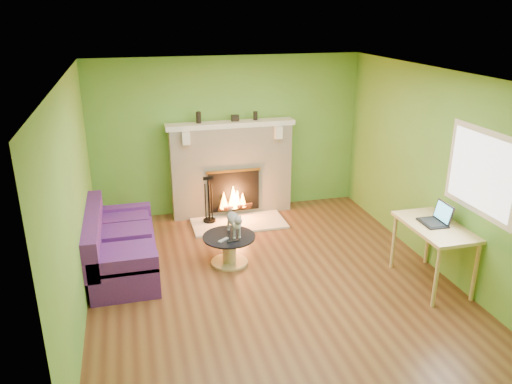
% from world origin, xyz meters
% --- Properties ---
extents(floor, '(5.00, 5.00, 0.00)m').
position_xyz_m(floor, '(0.00, 0.00, 0.00)').
color(floor, '#552D18').
rests_on(floor, ground).
extents(ceiling, '(5.00, 5.00, 0.00)m').
position_xyz_m(ceiling, '(0.00, 0.00, 2.60)').
color(ceiling, white).
rests_on(ceiling, wall_back).
extents(wall_back, '(5.00, 0.00, 5.00)m').
position_xyz_m(wall_back, '(0.00, 2.50, 1.30)').
color(wall_back, '#5A882C').
rests_on(wall_back, floor).
extents(wall_front, '(5.00, 0.00, 5.00)m').
position_xyz_m(wall_front, '(0.00, -2.50, 1.30)').
color(wall_front, '#5A882C').
rests_on(wall_front, floor).
extents(wall_left, '(0.00, 5.00, 5.00)m').
position_xyz_m(wall_left, '(-2.25, 0.00, 1.30)').
color(wall_left, '#5A882C').
rests_on(wall_left, floor).
extents(wall_right, '(0.00, 5.00, 5.00)m').
position_xyz_m(wall_right, '(2.25, 0.00, 1.30)').
color(wall_right, '#5A882C').
rests_on(wall_right, floor).
extents(window_frame, '(0.00, 1.20, 1.20)m').
position_xyz_m(window_frame, '(2.24, -0.90, 1.55)').
color(window_frame, silver).
rests_on(window_frame, wall_right).
extents(window_pane, '(0.00, 1.06, 1.06)m').
position_xyz_m(window_pane, '(2.23, -0.90, 1.55)').
color(window_pane, white).
rests_on(window_pane, wall_right).
extents(fireplace, '(2.10, 0.46, 1.58)m').
position_xyz_m(fireplace, '(0.00, 2.32, 0.77)').
color(fireplace, beige).
rests_on(fireplace, floor).
extents(hearth, '(1.50, 0.75, 0.03)m').
position_xyz_m(hearth, '(0.00, 1.80, 0.01)').
color(hearth, beige).
rests_on(hearth, floor).
extents(mantel, '(2.10, 0.28, 0.08)m').
position_xyz_m(mantel, '(0.00, 2.30, 1.54)').
color(mantel, beige).
rests_on(mantel, fireplace).
extents(sofa, '(0.86, 1.82, 0.82)m').
position_xyz_m(sofa, '(-1.86, 0.77, 0.32)').
color(sofa, '#451A62').
rests_on(sofa, floor).
extents(coffee_table, '(0.72, 0.72, 0.41)m').
position_xyz_m(coffee_table, '(-0.41, 0.54, 0.23)').
color(coffee_table, tan).
rests_on(coffee_table, floor).
extents(desk, '(0.63, 1.09, 0.80)m').
position_xyz_m(desk, '(1.95, -0.62, 0.71)').
color(desk, tan).
rests_on(desk, floor).
extents(cat, '(0.25, 0.58, 0.36)m').
position_xyz_m(cat, '(-0.33, 0.59, 0.58)').
color(cat, slate).
rests_on(cat, coffee_table).
extents(remote_silver, '(0.16, 0.14, 0.02)m').
position_xyz_m(remote_silver, '(-0.51, 0.42, 0.42)').
color(remote_silver, gray).
rests_on(remote_silver, coffee_table).
extents(remote_black, '(0.17, 0.08, 0.02)m').
position_xyz_m(remote_black, '(-0.39, 0.36, 0.41)').
color(remote_black, black).
rests_on(remote_black, coffee_table).
extents(laptop, '(0.32, 0.36, 0.26)m').
position_xyz_m(laptop, '(1.93, -0.57, 0.94)').
color(laptop, black).
rests_on(laptop, desk).
extents(fire_tools, '(0.21, 0.21, 0.77)m').
position_xyz_m(fire_tools, '(-0.45, 1.95, 0.42)').
color(fire_tools, black).
rests_on(fire_tools, hearth).
extents(mantel_vase_left, '(0.08, 0.08, 0.18)m').
position_xyz_m(mantel_vase_left, '(-0.51, 2.33, 1.67)').
color(mantel_vase_left, black).
rests_on(mantel_vase_left, mantel).
extents(mantel_vase_right, '(0.07, 0.07, 0.14)m').
position_xyz_m(mantel_vase_right, '(0.42, 2.33, 1.65)').
color(mantel_vase_right, black).
rests_on(mantel_vase_right, mantel).
extents(mantel_box, '(0.12, 0.08, 0.10)m').
position_xyz_m(mantel_box, '(0.08, 2.33, 1.63)').
color(mantel_box, black).
rests_on(mantel_box, mantel).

